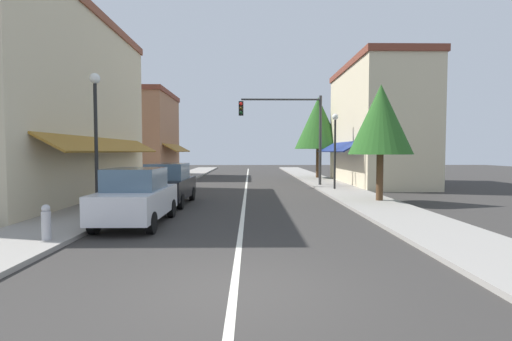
{
  "coord_description": "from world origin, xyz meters",
  "views": [
    {
      "loc": [
        0.27,
        -6.18,
        2.29
      ],
      "look_at": [
        0.59,
        15.16,
        1.22
      ],
      "focal_mm": 26.89,
      "sensor_mm": 36.0,
      "label": 1
    }
  ],
  "objects": [
    {
      "name": "tree_right_near",
      "position": [
        6.0,
        10.63,
        3.67
      ],
      "size": [
        2.79,
        2.79,
        5.23
      ],
      "color": "#4C331E",
      "rests_on": "ground"
    },
    {
      "name": "parked_car_nearest_left",
      "position": [
        -3.26,
        5.69,
        0.88
      ],
      "size": [
        1.79,
        4.1,
        1.77
      ],
      "rotation": [
        0.0,
        0.0,
        0.0
      ],
      "color": "silver",
      "rests_on": "ground"
    },
    {
      "name": "storefront_right_block",
      "position": [
        8.96,
        20.0,
        4.1
      ],
      "size": [
        5.63,
        10.2,
        8.19
      ],
      "color": "beige",
      "rests_on": "ground"
    },
    {
      "name": "sidewalk_left",
      "position": [
        -5.5,
        18.0,
        0.06
      ],
      "size": [
        2.6,
        56.0,
        0.12
      ],
      "primitive_type": "cube",
      "color": "gray",
      "rests_on": "ground"
    },
    {
      "name": "ground_plane",
      "position": [
        0.0,
        18.0,
        0.0
      ],
      "size": [
        80.0,
        80.0,
        0.0
      ],
      "primitive_type": "plane",
      "color": "#33302D"
    },
    {
      "name": "tree_right_far",
      "position": [
        5.84,
        25.35,
        4.6
      ],
      "size": [
        3.84,
        3.84,
        6.73
      ],
      "color": "#4C331E",
      "rests_on": "ground"
    },
    {
      "name": "storefront_far_left",
      "position": [
        -9.05,
        28.0,
        3.75
      ],
      "size": [
        5.83,
        8.2,
        7.5
      ],
      "color": "#9E6B4C",
      "rests_on": "ground"
    },
    {
      "name": "lane_center_stripe",
      "position": [
        0.0,
        18.0,
        0.0
      ],
      "size": [
        0.14,
        52.0,
        0.01
      ],
      "primitive_type": "cube",
      "color": "silver",
      "rests_on": "ground"
    },
    {
      "name": "storefront_left_block",
      "position": [
        -9.62,
        12.0,
        4.45
      ],
      "size": [
        6.96,
        14.2,
        8.9
      ],
      "color": "beige",
      "rests_on": "ground"
    },
    {
      "name": "sidewalk_right",
      "position": [
        5.5,
        18.0,
        0.06
      ],
      "size": [
        2.6,
        56.0,
        0.12
      ],
      "primitive_type": "cube",
      "color": "gray",
      "rests_on": "ground"
    },
    {
      "name": "parked_car_second_left",
      "position": [
        -3.25,
        10.25,
        0.88
      ],
      "size": [
        1.83,
        4.13,
        1.77
      ],
      "rotation": [
        0.0,
        0.0,
        -0.01
      ],
      "color": "black",
      "rests_on": "ground"
    },
    {
      "name": "fire_hydrant",
      "position": [
        -4.74,
        3.2,
        0.55
      ],
      "size": [
        0.22,
        0.22,
        0.87
      ],
      "color": "#B2B2B7",
      "rests_on": "ground"
    },
    {
      "name": "street_lamp_left_near",
      "position": [
        -5.04,
        7.1,
        3.32
      ],
      "size": [
        0.36,
        0.36,
        4.96
      ],
      "color": "black",
      "rests_on": "ground"
    },
    {
      "name": "street_lamp_right_mid",
      "position": [
        5.15,
        15.83,
        3.02
      ],
      "size": [
        0.36,
        0.36,
        4.44
      ],
      "color": "black",
      "rests_on": "ground"
    },
    {
      "name": "traffic_signal_mast_arm",
      "position": [
        2.98,
        18.53,
        4.02
      ],
      "size": [
        5.36,
        0.5,
        5.87
      ],
      "color": "#333333",
      "rests_on": "ground"
    }
  ]
}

